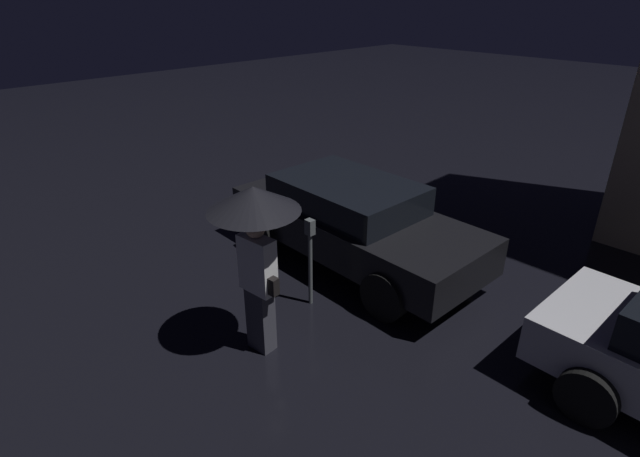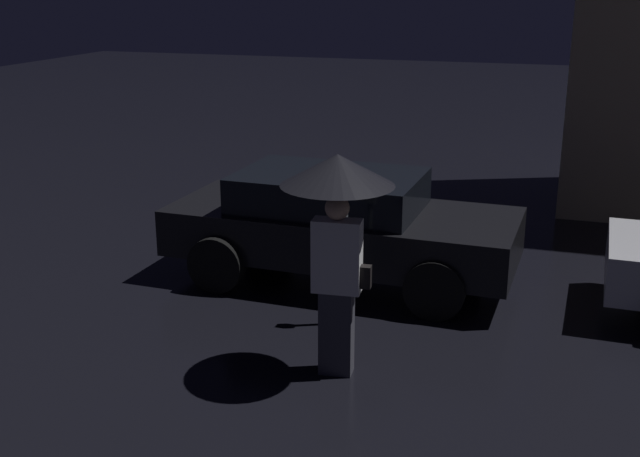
% 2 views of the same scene
% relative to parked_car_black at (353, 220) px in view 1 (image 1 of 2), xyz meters
% --- Properties ---
extents(parked_car_black, '(4.46, 2.00, 1.41)m').
position_rel_parked_car_black_xyz_m(parked_car_black, '(0.00, 0.00, 0.00)').
color(parked_car_black, black).
rests_on(parked_car_black, ground).
extents(pedestrian_with_umbrella, '(1.08, 1.08, 2.22)m').
position_rel_parked_car_black_xyz_m(pedestrian_with_umbrella, '(0.72, -2.50, 0.97)').
color(pedestrian_with_umbrella, '#383842').
rests_on(pedestrian_with_umbrella, ground).
extents(parking_meter, '(0.12, 0.10, 1.35)m').
position_rel_parked_car_black_xyz_m(parking_meter, '(0.43, -1.37, 0.07)').
color(parking_meter, '#4C5154').
rests_on(parking_meter, ground).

